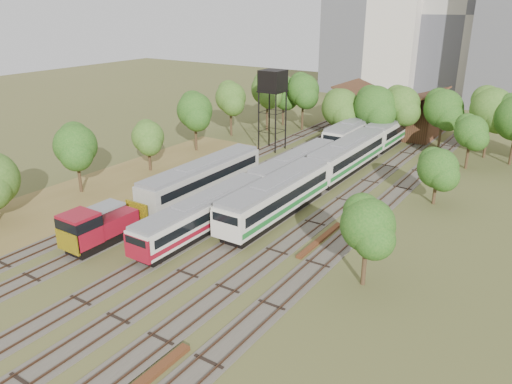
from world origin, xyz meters
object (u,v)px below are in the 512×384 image
Objects in this scene: railcar_green_set at (347,156)px; shunter_locomotive at (96,228)px; water_tower at (273,83)px; railcar_red_set at (254,187)px.

railcar_green_set is 6.43× the size of shunter_locomotive.
water_tower is (-3.56, 35.34, 7.95)m from shunter_locomotive.
water_tower is (-13.56, 3.60, 7.59)m from railcar_green_set.
railcar_green_set is (4.00, 15.46, 0.36)m from railcar_red_set.
railcar_green_set is at bearing 75.49° from railcar_red_set.
shunter_locomotive is (-6.00, -16.28, -0.00)m from railcar_red_set.
railcar_green_set is 15.95m from water_tower.
railcar_red_set is 17.35m from shunter_locomotive.
water_tower is (-9.56, 19.06, 7.95)m from railcar_red_set.
water_tower reaches higher than railcar_green_set.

